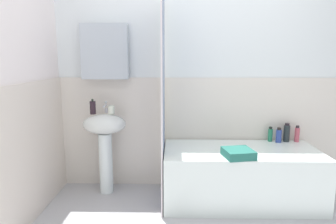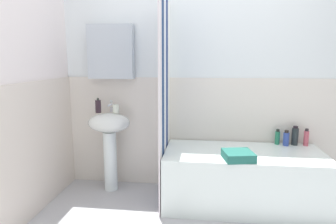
# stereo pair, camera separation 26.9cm
# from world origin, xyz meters

# --- Properties ---
(wall_back_tiled) EXTENTS (3.60, 0.18, 2.40)m
(wall_back_tiled) POSITION_xyz_m (-0.06, 1.26, 1.14)
(wall_back_tiled) COLOR white
(wall_back_tiled) RESTS_ON ground_plane
(wall_left_tiled) EXTENTS (0.07, 1.81, 2.40)m
(wall_left_tiled) POSITION_xyz_m (-1.57, 0.34, 1.12)
(wall_left_tiled) COLOR white
(wall_left_tiled) RESTS_ON ground_plane
(sink) EXTENTS (0.44, 0.34, 0.84)m
(sink) POSITION_xyz_m (-1.03, 1.03, 0.61)
(sink) COLOR white
(sink) RESTS_ON ground_plane
(faucet) EXTENTS (0.03, 0.12, 0.12)m
(faucet) POSITION_xyz_m (-1.03, 1.11, 0.90)
(faucet) COLOR silver
(faucet) RESTS_ON sink
(soap_dispenser) EXTENTS (0.06, 0.06, 0.16)m
(soap_dispenser) POSITION_xyz_m (-1.15, 1.05, 0.91)
(soap_dispenser) COLOR #2F2029
(soap_dispenser) RESTS_ON sink
(toothbrush_cup) EXTENTS (0.06, 0.06, 0.09)m
(toothbrush_cup) POSITION_xyz_m (-0.96, 1.05, 0.88)
(toothbrush_cup) COLOR white
(toothbrush_cup) RESTS_ON sink
(bathtub) EXTENTS (1.49, 0.70, 0.53)m
(bathtub) POSITION_xyz_m (0.34, 0.87, 0.26)
(bathtub) COLOR white
(bathtub) RESTS_ON ground_plane
(shower_curtain) EXTENTS (0.01, 0.70, 2.00)m
(shower_curtain) POSITION_xyz_m (-0.42, 0.87, 1.00)
(shower_curtain) COLOR white
(shower_curtain) RESTS_ON ground_plane
(lotion_bottle) EXTENTS (0.05, 0.05, 0.18)m
(lotion_bottle) POSITION_xyz_m (0.99, 1.15, 0.61)
(lotion_bottle) COLOR #C95465
(lotion_bottle) RESTS_ON bathtub
(body_wash_bottle) EXTENTS (0.06, 0.06, 0.20)m
(body_wash_bottle) POSITION_xyz_m (0.88, 1.16, 0.62)
(body_wash_bottle) COLOR #272F31
(body_wash_bottle) RESTS_ON bathtub
(shampoo_bottle) EXTENTS (0.06, 0.06, 0.16)m
(shampoo_bottle) POSITION_xyz_m (0.78, 1.13, 0.60)
(shampoo_bottle) COLOR #344BA5
(shampoo_bottle) RESTS_ON bathtub
(conditioner_bottle) EXTENTS (0.05, 0.05, 0.16)m
(conditioner_bottle) POSITION_xyz_m (0.71, 1.17, 0.60)
(conditioner_bottle) COLOR #287F5A
(conditioner_bottle) RESTS_ON bathtub
(towel_folded) EXTENTS (0.29, 0.29, 0.07)m
(towel_folded) POSITION_xyz_m (0.26, 0.63, 0.57)
(towel_folded) COLOR #26685C
(towel_folded) RESTS_ON bathtub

